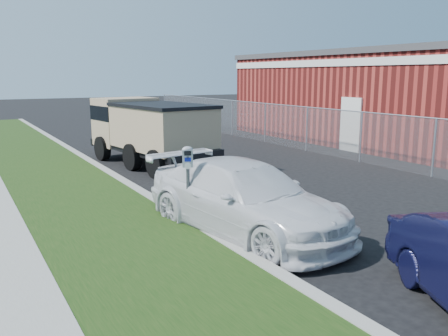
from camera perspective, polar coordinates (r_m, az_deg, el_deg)
ground at (r=11.01m, az=8.99°, el=-5.28°), size 120.00×120.00×0.00m
streetside at (r=10.68m, az=-22.77°, el=-6.16°), size 6.12×50.00×0.15m
chainlink_fence at (r=19.87m, az=9.97°, el=5.68°), size 0.06×30.06×30.00m
brick_building at (r=24.74m, az=19.38°, el=8.26°), size 9.20×14.20×4.17m
parking_meter at (r=9.31m, az=-4.38°, el=-0.03°), size 0.26×0.22×1.57m
white_wagon at (r=9.41m, az=2.42°, el=-3.56°), size 2.72×5.08×1.40m
dump_truck at (r=16.86m, az=-9.12°, el=4.78°), size 2.95×5.98×2.25m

